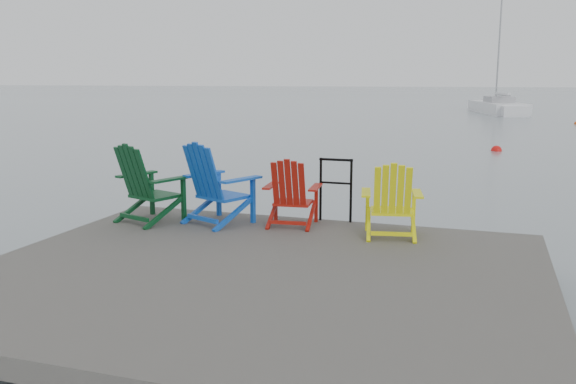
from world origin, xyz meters
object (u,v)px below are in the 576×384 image
(handrail, at_px, (336,184))
(buoy_b, at_px, (496,151))
(chair_blue, at_px, (216,183))
(chair_yellow, at_px, (392,200))
(chair_red, at_px, (291,192))
(chair_green, at_px, (147,183))
(sailboat_near, at_px, (497,108))

(handrail, height_order, buoy_b, handrail)
(chair_blue, distance_m, chair_yellow, 2.44)
(chair_blue, height_order, buoy_b, chair_blue)
(chair_red, bearing_deg, chair_yellow, -12.82)
(handrail, xyz_separation_m, chair_blue, (-1.55, -0.66, 0.03))
(chair_red, xyz_separation_m, chair_yellow, (1.39, -0.17, 0.02))
(chair_green, xyz_separation_m, chair_red, (2.00, 0.40, -0.09))
(buoy_b, bearing_deg, sailboat_near, 89.50)
(handrail, relative_size, chair_green, 0.82)
(handrail, distance_m, buoy_b, 14.54)
(handrail, xyz_separation_m, chair_yellow, (0.89, -0.64, -0.06))
(chair_yellow, xyz_separation_m, sailboat_near, (1.66, 40.82, -0.63))
(chair_red, height_order, sailboat_near, sailboat_near)
(chair_green, distance_m, sailboat_near, 41.37)
(chair_green, xyz_separation_m, buoy_b, (4.83, 15.19, -1.05))
(sailboat_near, xyz_separation_m, buoy_b, (-0.23, -25.86, -0.35))
(chair_yellow, bearing_deg, sailboat_near, 76.79)
(chair_yellow, bearing_deg, chair_red, 162.05)
(sailboat_near, bearing_deg, chair_red, -107.79)
(chair_red, bearing_deg, handrail, 37.25)
(chair_blue, distance_m, chair_red, 1.06)
(chair_green, height_order, chair_blue, chair_blue)
(chair_green, bearing_deg, sailboat_near, 102.88)
(buoy_b, bearing_deg, chair_blue, -104.49)
(chair_green, bearing_deg, chair_red, 31.29)
(handrail, xyz_separation_m, buoy_b, (2.32, 14.32, -1.04))
(chair_red, distance_m, buoy_b, 15.09)
(chair_blue, relative_size, sailboat_near, 0.09)
(chair_yellow, xyz_separation_m, buoy_b, (1.44, 14.96, -0.98))
(chair_yellow, bearing_deg, chair_green, 173.00)
(chair_red, bearing_deg, buoy_b, 73.42)
(chair_blue, distance_m, sailboat_near, 41.05)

